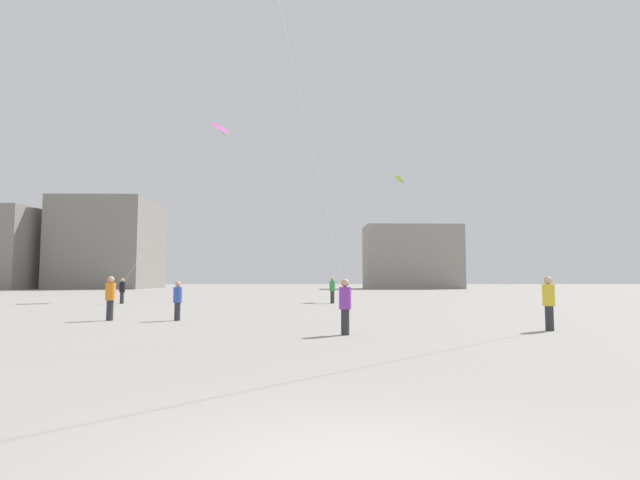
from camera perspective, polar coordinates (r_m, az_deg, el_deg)
name	(u,v)px	position (r m, az deg, el deg)	size (l,w,h in m)	color
ground_plane	(351,478)	(4.74, 3.68, -26.10)	(300.00, 300.00, 0.00)	gray
person_in_purple	(345,304)	(15.25, 2.97, -7.51)	(0.38, 0.38, 1.74)	#2D2D33
person_in_orange	(110,296)	(22.19, -23.38, -6.07)	(0.40, 0.40, 1.84)	#2D2D33
person_in_yellow	(549,301)	(18.16, 25.27, -6.47)	(0.40, 0.40, 1.82)	#2D2D33
person_in_blue	(178,299)	(21.24, -16.36, -6.66)	(0.36, 0.36, 1.63)	#2D2D33
person_in_green	(332,289)	(34.47, 1.46, -5.76)	(0.40, 0.40, 1.86)	#2D2D33
person_in_black	(122,290)	(36.78, -22.20, -5.43)	(0.38, 0.38, 1.77)	#2D2D33
kite_lime_delta	(398,181)	(41.47, 9.19, 6.86)	(6.34, 6.39, 9.13)	#8CD12D
kite_magenta_delta	(220,130)	(44.69, -11.68, 12.54)	(6.00, 8.81, 14.16)	#D12899
building_centre_hall	(109,245)	(94.91, -23.49, -0.51)	(15.66, 16.39, 15.65)	gray
building_right_hall	(412,257)	(87.21, 10.71, -2.00)	(16.64, 8.79, 11.03)	gray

